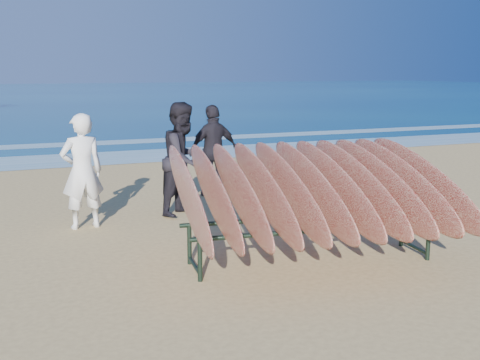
{
  "coord_description": "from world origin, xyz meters",
  "views": [
    {
      "loc": [
        -3.01,
        -6.46,
        2.4
      ],
      "look_at": [
        0.0,
        0.8,
        0.95
      ],
      "focal_mm": 45.0,
      "sensor_mm": 36.0,
      "label": 1
    }
  ],
  "objects_px": {
    "surfboard_rack": "(311,188)",
    "person_white": "(82,171)",
    "person_dark_a": "(184,159)",
    "person_dark_b": "(214,151)"
  },
  "relations": [
    {
      "from": "surfboard_rack",
      "to": "person_white",
      "type": "distance_m",
      "value": 3.68
    },
    {
      "from": "person_dark_a",
      "to": "surfboard_rack",
      "type": "bearing_deg",
      "value": -117.2
    },
    {
      "from": "person_dark_a",
      "to": "person_dark_b",
      "type": "height_order",
      "value": "person_dark_a"
    },
    {
      "from": "surfboard_rack",
      "to": "person_white",
      "type": "relative_size",
      "value": 1.99
    },
    {
      "from": "person_dark_b",
      "to": "person_white",
      "type": "bearing_deg",
      "value": 19.39
    },
    {
      "from": "person_dark_a",
      "to": "person_dark_b",
      "type": "bearing_deg",
      "value": 11.15
    },
    {
      "from": "surfboard_rack",
      "to": "person_dark_a",
      "type": "distance_m",
      "value": 3.14
    },
    {
      "from": "person_white",
      "to": "person_dark_b",
      "type": "height_order",
      "value": "person_white"
    },
    {
      "from": "surfboard_rack",
      "to": "person_dark_b",
      "type": "bearing_deg",
      "value": 93.5
    },
    {
      "from": "person_white",
      "to": "person_dark_a",
      "type": "xyz_separation_m",
      "value": [
        1.69,
        0.26,
        0.06
      ]
    }
  ]
}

